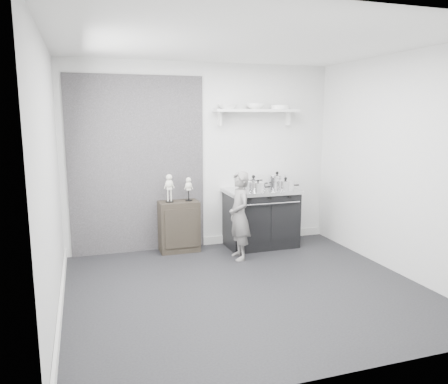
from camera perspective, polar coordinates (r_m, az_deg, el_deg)
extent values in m
plane|color=black|center=(5.12, 2.77, -12.47)|extent=(4.00, 4.00, 0.00)
cube|color=silver|center=(6.47, -2.84, 4.65)|extent=(4.00, 0.02, 2.70)
cube|color=silver|center=(3.17, 14.64, -1.39)|extent=(4.00, 0.02, 2.70)
cube|color=silver|center=(4.46, -21.83, 1.47)|extent=(0.02, 3.60, 2.70)
cube|color=silver|center=(5.79, 21.75, 3.30)|extent=(0.02, 3.60, 2.70)
cube|color=silver|center=(4.78, 3.06, 18.95)|extent=(4.00, 3.60, 0.02)
cube|color=black|center=(6.28, -11.20, 3.40)|extent=(1.90, 0.02, 2.50)
cube|color=silver|center=(7.02, 5.24, -5.67)|extent=(2.00, 0.03, 0.12)
cube|color=silver|center=(4.81, -20.55, -13.88)|extent=(0.03, 3.60, 0.12)
cube|color=silver|center=(6.57, 4.27, 10.57)|extent=(1.30, 0.26, 0.04)
cube|color=silver|center=(6.45, -0.56, 9.54)|extent=(0.03, 0.12, 0.20)
cube|color=silver|center=(6.86, 8.34, 9.47)|extent=(0.03, 0.12, 0.20)
cube|color=black|center=(6.59, 4.83, -3.57)|extent=(1.02, 0.61, 0.82)
cube|color=silver|center=(6.50, 4.89, 0.15)|extent=(1.08, 0.65, 0.05)
cube|color=black|center=(6.22, 3.85, -4.20)|extent=(0.43, 0.02, 0.53)
cube|color=black|center=(6.41, 7.93, -3.83)|extent=(0.43, 0.02, 0.53)
cylinder|color=silver|center=(6.22, 6.08, -1.52)|extent=(0.92, 0.02, 0.02)
cylinder|color=black|center=(6.10, 3.41, -0.93)|extent=(0.04, 0.03, 0.04)
cylinder|color=black|center=(6.22, 6.04, -0.76)|extent=(0.04, 0.03, 0.04)
cylinder|color=black|center=(6.35, 8.57, -0.59)|extent=(0.04, 0.03, 0.04)
cube|color=black|center=(6.36, -5.89, -4.48)|extent=(0.57, 0.33, 0.74)
imported|color=slate|center=(5.94, 2.03, -3.12)|extent=(0.29, 0.44, 1.21)
cylinder|color=silver|center=(6.29, 2.81, 0.68)|extent=(0.19, 0.19, 0.13)
cylinder|color=silver|center=(6.28, 2.81, 1.34)|extent=(0.19, 0.19, 0.02)
sphere|color=black|center=(6.27, 2.82, 1.56)|extent=(0.03, 0.03, 0.03)
cylinder|color=black|center=(6.34, 3.93, 0.74)|extent=(0.10, 0.02, 0.02)
cylinder|color=silver|center=(6.55, 3.86, 1.07)|extent=(0.28, 0.28, 0.14)
cylinder|color=silver|center=(6.54, 3.86, 1.73)|extent=(0.29, 0.29, 0.02)
sphere|color=black|center=(6.53, 3.87, 2.01)|extent=(0.05, 0.05, 0.05)
cylinder|color=black|center=(6.62, 5.31, 1.15)|extent=(0.10, 0.02, 0.02)
cylinder|color=silver|center=(6.69, 6.93, 1.39)|extent=(0.27, 0.27, 0.18)
cylinder|color=silver|center=(6.67, 6.95, 2.21)|extent=(0.28, 0.28, 0.02)
sphere|color=black|center=(6.67, 6.95, 2.48)|extent=(0.05, 0.05, 0.05)
cylinder|color=black|center=(6.76, 8.28, 1.45)|extent=(0.10, 0.02, 0.02)
cylinder|color=silver|center=(6.43, 8.03, 0.82)|extent=(0.26, 0.26, 0.13)
cylinder|color=silver|center=(6.42, 8.04, 1.48)|extent=(0.26, 0.26, 0.02)
sphere|color=black|center=(6.42, 8.05, 1.75)|extent=(0.05, 0.05, 0.05)
cylinder|color=black|center=(6.51, 9.36, 0.89)|extent=(0.10, 0.02, 0.02)
cylinder|color=silver|center=(6.27, 4.46, 0.59)|extent=(0.21, 0.21, 0.12)
cylinder|color=silver|center=(6.26, 4.47, 1.22)|extent=(0.21, 0.21, 0.01)
sphere|color=black|center=(6.25, 4.47, 1.45)|extent=(0.04, 0.04, 0.04)
cylinder|color=black|center=(6.32, 5.66, 0.66)|extent=(0.10, 0.02, 0.02)
imported|color=white|center=(6.42, 0.48, 11.09)|extent=(0.27, 0.27, 0.07)
imported|color=white|center=(6.57, 4.12, 11.10)|extent=(0.26, 0.26, 0.08)
cylinder|color=white|center=(6.73, 7.30, 10.94)|extent=(0.28, 0.28, 0.06)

